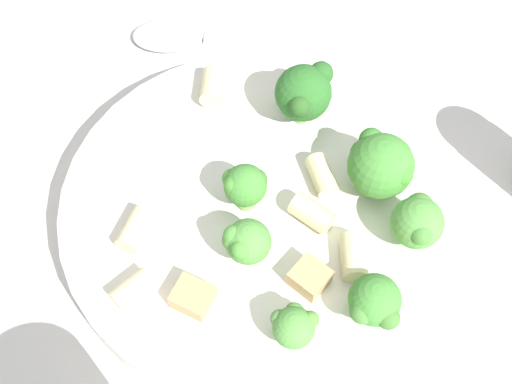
# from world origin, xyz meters

# --- Properties ---
(ground_plane) EXTENTS (2.00, 2.00, 0.00)m
(ground_plane) POSITION_xyz_m (0.00, 0.00, 0.00)
(ground_plane) COLOR beige
(pasta_bowl) EXTENTS (0.24, 0.24, 0.03)m
(pasta_bowl) POSITION_xyz_m (0.00, 0.00, 0.02)
(pasta_bowl) COLOR silver
(pasta_bowl) RESTS_ON ground_plane
(broccoli_floret_0) EXTENTS (0.02, 0.02, 0.03)m
(broccoli_floret_0) POSITION_xyz_m (-0.09, 0.01, 0.05)
(broccoli_floret_0) COLOR #93B766
(broccoli_floret_0) RESTS_ON pasta_bowl
(broccoli_floret_1) EXTENTS (0.03, 0.03, 0.03)m
(broccoli_floret_1) POSITION_xyz_m (-0.04, 0.02, 0.05)
(broccoli_floret_1) COLOR #84AD60
(broccoli_floret_1) RESTS_ON pasta_bowl
(broccoli_floret_2) EXTENTS (0.04, 0.04, 0.05)m
(broccoli_floret_2) POSITION_xyz_m (0.05, -0.05, 0.06)
(broccoli_floret_2) COLOR #84AD60
(broccoli_floret_2) RESTS_ON pasta_bowl
(broccoli_floret_3) EXTENTS (0.03, 0.03, 0.03)m
(broccoli_floret_3) POSITION_xyz_m (-0.09, -0.04, 0.05)
(broccoli_floret_3) COLOR #93B766
(broccoli_floret_3) RESTS_ON pasta_bowl
(broccoli_floret_4) EXTENTS (0.04, 0.04, 0.04)m
(broccoli_floret_4) POSITION_xyz_m (-0.01, -0.07, 0.06)
(broccoli_floret_4) COLOR #9EC175
(broccoli_floret_4) RESTS_ON pasta_bowl
(broccoli_floret_5) EXTENTS (0.03, 0.03, 0.03)m
(broccoli_floret_5) POSITION_xyz_m (-0.00, 0.01, 0.05)
(broccoli_floret_5) COLOR #84AD60
(broccoli_floret_5) RESTS_ON pasta_bowl
(broccoli_floret_6) EXTENTS (0.03, 0.03, 0.04)m
(broccoli_floret_6) POSITION_xyz_m (-0.05, -0.08, 0.05)
(broccoli_floret_6) COLOR #9EC175
(broccoli_floret_6) RESTS_ON pasta_bowl
(rigatoni_0) EXTENTS (0.03, 0.01, 0.01)m
(rigatoni_0) POSITION_xyz_m (-0.00, -0.04, 0.04)
(rigatoni_0) COLOR beige
(rigatoni_0) RESTS_ON pasta_bowl
(rigatoni_1) EXTENTS (0.02, 0.03, 0.01)m
(rigatoni_1) POSITION_xyz_m (-0.04, 0.09, 0.04)
(rigatoni_1) COLOR beige
(rigatoni_1) RESTS_ON pasta_bowl
(rigatoni_2) EXTENTS (0.03, 0.03, 0.01)m
(rigatoni_2) POSITION_xyz_m (-0.00, 0.08, 0.04)
(rigatoni_2) COLOR beige
(rigatoni_2) RESTS_ON pasta_bowl
(rigatoni_3) EXTENTS (0.03, 0.03, 0.01)m
(rigatoni_3) POSITION_xyz_m (-0.02, -0.03, 0.04)
(rigatoni_3) COLOR beige
(rigatoni_3) RESTS_ON pasta_bowl
(rigatoni_4) EXTENTS (0.03, 0.03, 0.02)m
(rigatoni_4) POSITION_xyz_m (0.09, -0.00, 0.04)
(rigatoni_4) COLOR beige
(rigatoni_4) RESTS_ON pasta_bowl
(rigatoni_5) EXTENTS (0.03, 0.02, 0.02)m
(rigatoni_5) POSITION_xyz_m (-0.06, -0.04, 0.04)
(rigatoni_5) COLOR beige
(rigatoni_5) RESTS_ON pasta_bowl
(chicken_chunk_0) EXTENTS (0.03, 0.03, 0.01)m
(chicken_chunk_0) POSITION_xyz_m (-0.05, 0.05, 0.04)
(chicken_chunk_0) COLOR tan
(chicken_chunk_0) RESTS_ON pasta_bowl
(chicken_chunk_1) EXTENTS (0.03, 0.03, 0.01)m
(chicken_chunk_1) POSITION_xyz_m (-0.06, -0.01, 0.04)
(chicken_chunk_1) COLOR tan
(chicken_chunk_1) RESTS_ON pasta_bowl
(spoon) EXTENTS (0.08, 0.17, 0.01)m
(spoon) POSITION_xyz_m (0.17, -0.01, 0.00)
(spoon) COLOR silver
(spoon) RESTS_ON ground_plane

